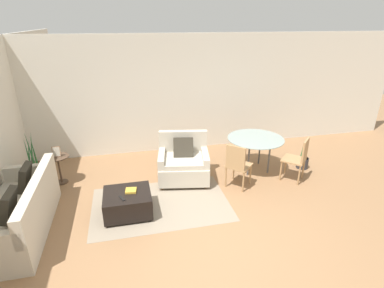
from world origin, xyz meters
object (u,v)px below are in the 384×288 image
Objects in this scene: armchair at (184,163)px; tv_remote_primary at (122,198)px; ottoman at (128,202)px; potted_plant at (35,173)px; dining_table at (255,141)px; picture_frame at (56,152)px; potted_plant_small at (303,161)px; dining_chair_near_right at (299,157)px; side_table at (59,164)px; couch at (20,215)px; dining_chair_near_left at (237,163)px; book_stack at (131,190)px.

armchair reaches higher than tv_remote_primary.
armchair is at bearing 39.50° from ottoman.
potted_plant is 4.49m from dining_table.
picture_frame reaches higher than ottoman.
armchair is 5.54× the size of picture_frame.
tv_remote_primary is 0.26× the size of potted_plant_small.
tv_remote_primary is at bearing -171.04° from dining_chair_near_right.
ottoman is 0.65× the size of dining_table.
side_table is at bearing 174.32° from potted_plant_small.
couch is at bearing -174.27° from dining_chair_near_right.
potted_plant reaches higher than dining_chair_near_left.
ottoman is 1.86m from side_table.
armchair reaches higher than dining_table.
dining_chair_near_left is at bearing -165.09° from potted_plant_small.
picture_frame is 0.22× the size of dining_chair_near_right.
dining_chair_near_right is at bearing 6.73° from ottoman.
ottoman is 2.12m from dining_chair_near_left.
tv_remote_primary is 0.15× the size of potted_plant.
potted_plant is at bearing 95.73° from couch.
picture_frame is (-2.40, 0.41, 0.31)m from armchair.
couch is at bearing -159.18° from armchair.
side_table reaches higher than tv_remote_primary.
dining_chair_near_left is 1.28m from dining_chair_near_right.
dining_chair_near_right is at bearing -45.00° from dining_table.
armchair is 2.28m from dining_chair_near_right.
potted_plant reaches higher than picture_frame.
potted_plant reaches higher than armchair.
couch is at bearing -84.27° from potted_plant.
dining_chair_near_left is at bearing -16.02° from picture_frame.
tv_remote_primary is at bearing -51.47° from picture_frame.
couch is 2.21× the size of dining_chair_near_left.
side_table is at bearing 135.53° from book_stack.
side_table is 3.99m from dining_table.
picture_frame is at bearing 135.53° from book_stack.
tv_remote_primary is at bearing -51.47° from side_table.
armchair is at bearing -9.77° from side_table.
dining_chair_near_right is (1.28, 0.00, 0.00)m from dining_chair_near_left.
armchair is at bearing -176.36° from dining_table.
picture_frame is (-1.34, 1.31, 0.26)m from book_stack.
side_table is (-1.27, 1.35, 0.19)m from ottoman.
armchair is 2.44m from side_table.
potted_plant is at bearing 140.80° from ottoman.
potted_plant_small is (5.04, -0.50, -0.24)m from side_table.
dining_chair_near_left is (-0.64, -0.64, -0.13)m from dining_table.
couch is 1.60m from ottoman.
side_table reaches higher than book_stack.
potted_plant_small reaches higher than book_stack.
armchair is at bearing 178.10° from potted_plant_small.
potted_plant_small is at bearing -5.68° from picture_frame.
potted_plant_small reaches higher than ottoman.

